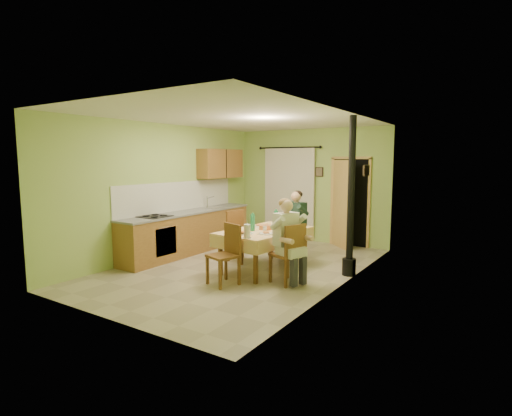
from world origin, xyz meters
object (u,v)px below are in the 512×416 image
Objects in this scene: man_far at (295,217)px; dining_table at (264,250)px; stove_flue at (350,218)px; man_right at (287,231)px; chair_far at (294,245)px; chair_near at (224,267)px; chair_right at (287,266)px; chair_left at (242,247)px.

dining_table is at bearing -78.80° from man_far.
stove_flue is (1.37, -0.55, 0.15)m from man_far.
man_far is 1.00× the size of man_right.
man_far and man_right have the same top height.
chair_far is 2.18m from chair_near.
dining_table is 1.87× the size of chair_right.
chair_near is (-0.10, -1.10, -0.09)m from dining_table.
man_far is at bearing 90.00° from chair_far.
stove_flue reaches higher than chair_right.
man_right is at bearing 73.80° from chair_left.
chair_far is 0.59m from man_far.
chair_far is at bearing 158.41° from stove_flue.
stove_flue reaches higher than chair_near.
dining_table is 0.90m from chair_right.
chair_right is 1.67m from chair_left.
chair_near reaches higher than chair_far.
chair_right is 0.59m from man_right.
chair_left is at bearing -174.14° from stove_flue.
chair_right is at bearing -126.27° from chair_near.
man_right is (0.66, -1.54, 0.59)m from chair_far.
dining_table is 1.85× the size of chair_left.
chair_right is at bearing -51.18° from man_far.
stove_flue is (1.37, -0.54, 0.74)m from chair_far.
chair_near is at bearing 146.35° from man_right.
man_right is (0.74, -0.48, 0.50)m from dining_table.
chair_left is (-0.72, 0.30, -0.09)m from dining_table.
chair_far is 0.33× the size of stove_flue.
chair_left reaches higher than chair_near.
man_far is (-0.67, 1.56, 0.59)m from chair_right.
chair_near is 0.99× the size of chair_right.
man_far reaches higher than chair_far.
stove_flue reaches higher than dining_table.
chair_left is at bearing 81.60° from man_right.
man_right is 1.24m from stove_flue.
chair_right is 0.73× the size of man_right.
chair_far is 0.67× the size of man_right.
chair_far is at bearing 42.67° from man_right.
stove_flue reaches higher than man_right.
chair_far is at bearing -90.00° from man_far.
chair_near is (-0.18, -2.17, 0.00)m from chair_far.
man_far is at bearing 157.93° from stove_flue.
chair_far is 0.94× the size of chair_near.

